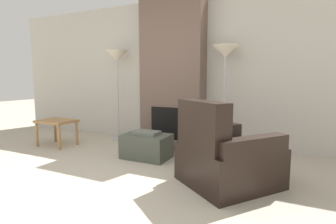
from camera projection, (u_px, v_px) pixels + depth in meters
name	position (u px, v px, depth m)	size (l,w,h in m)	color
ground_plane	(69.00, 198.00, 2.58)	(24.00, 24.00, 0.00)	#B2A893
wall_back	(177.00, 72.00, 4.79)	(7.76, 0.06, 2.60)	#BCB7AD
fireplace	(172.00, 74.00, 4.59)	(1.13, 0.66, 2.60)	brown
ottoman	(147.00, 146.00, 3.88)	(0.68, 0.47, 0.40)	#474C42
armchair	(224.00, 159.00, 2.87)	(1.24, 1.25, 0.94)	black
side_table	(57.00, 124.00, 4.58)	(0.62, 0.47, 0.46)	#9E7042
floor_lamp_left	(117.00, 60.00, 4.99)	(0.43, 0.43, 1.71)	#ADADB2
floor_lamp_right	(225.00, 57.00, 4.09)	(0.43, 0.43, 1.69)	#ADADB2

